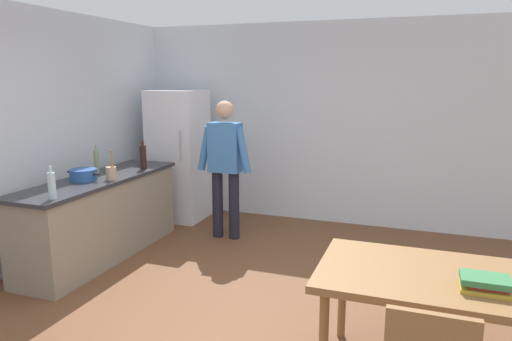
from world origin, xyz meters
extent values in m
plane|color=brown|center=(0.00, 0.00, 0.00)|extent=(14.00, 14.00, 0.00)
cube|color=silver|center=(0.00, 3.00, 1.35)|extent=(6.40, 0.12, 2.70)
cube|color=silver|center=(-2.60, 0.20, 1.35)|extent=(0.12, 5.60, 2.70)
cube|color=gray|center=(-2.00, 0.80, 0.43)|extent=(0.60, 2.12, 0.86)
cube|color=#2D2D33|center=(-2.00, 0.80, 0.88)|extent=(0.64, 2.20, 0.04)
cube|color=white|center=(-1.90, 2.40, 0.90)|extent=(0.70, 0.64, 1.80)
cylinder|color=#B2B2B7|center=(-1.68, 2.06, 1.10)|extent=(0.02, 0.02, 0.40)
cylinder|color=#1E1E2D|center=(-1.06, 1.85, 0.42)|extent=(0.13, 0.13, 0.84)
cylinder|color=#1E1E2D|center=(-0.84, 1.85, 0.42)|extent=(0.13, 0.13, 0.84)
cube|color=#3D75B7|center=(-0.95, 1.85, 1.14)|extent=(0.38, 0.22, 0.60)
sphere|color=tan|center=(-0.95, 1.85, 1.59)|extent=(0.22, 0.22, 0.22)
cylinder|color=#3D75B7|center=(-1.20, 1.81, 1.12)|extent=(0.20, 0.09, 0.55)
cylinder|color=#3D75B7|center=(-0.70, 1.81, 1.12)|extent=(0.20, 0.09, 0.55)
cube|color=olive|center=(1.40, -0.30, 0.72)|extent=(1.40, 0.90, 0.05)
cylinder|color=olive|center=(0.80, 0.05, 0.35)|extent=(0.06, 0.06, 0.70)
cylinder|color=#285193|center=(-2.06, 0.64, 0.96)|extent=(0.28, 0.28, 0.12)
cube|color=black|center=(-2.23, 0.64, 0.98)|extent=(0.06, 0.03, 0.02)
cube|color=black|center=(-1.89, 0.64, 0.98)|extent=(0.06, 0.03, 0.02)
cylinder|color=tan|center=(-1.79, 0.76, 0.97)|extent=(0.11, 0.11, 0.14)
cylinder|color=olive|center=(-1.77, 0.77, 1.11)|extent=(0.02, 0.05, 0.22)
cylinder|color=olive|center=(-1.78, 0.75, 1.11)|extent=(0.02, 0.04, 0.22)
cylinder|color=silver|center=(-1.79, -0.09, 1.02)|extent=(0.07, 0.07, 0.24)
cylinder|color=silver|center=(-1.79, -0.09, 1.17)|extent=(0.03, 0.03, 0.06)
cylinder|color=gray|center=(-2.19, 1.03, 1.03)|extent=(0.06, 0.06, 0.26)
cylinder|color=gray|center=(-2.19, 1.03, 1.19)|extent=(0.02, 0.02, 0.06)
cylinder|color=black|center=(-1.81, 1.40, 1.04)|extent=(0.08, 0.08, 0.28)
cylinder|color=black|center=(-1.81, 1.40, 1.21)|extent=(0.03, 0.03, 0.06)
cube|color=gold|center=(1.69, -0.46, 0.76)|extent=(0.27, 0.19, 0.02)
cube|color=#B22D28|center=(1.71, -0.45, 0.79)|extent=(0.21, 0.15, 0.02)
cube|color=#387A47|center=(1.70, -0.45, 0.82)|extent=(0.27, 0.19, 0.04)
camera|label=1|loc=(1.30, -3.28, 1.97)|focal=32.77mm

